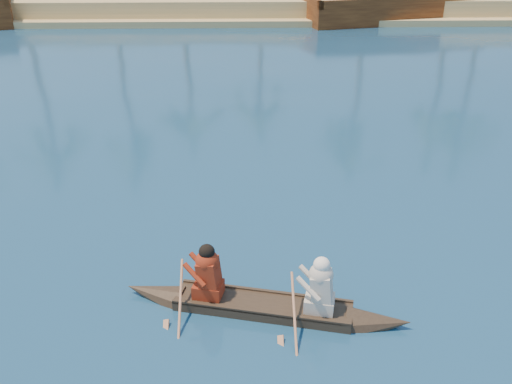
{
  "coord_description": "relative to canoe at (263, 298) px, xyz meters",
  "views": [
    {
      "loc": [
        -6.33,
        -11.6,
        5.9
      ],
      "look_at": [
        -6.06,
        -1.77,
        1.09
      ],
      "focal_mm": 40.0,
      "sensor_mm": 36.0,
      "label": 1
    }
  ],
  "objects": [
    {
      "name": "barge_mid",
      "position": [
        9.04,
        28.24,
        0.4
      ],
      "size": [
        11.71,
        6.29,
        1.86
      ],
      "rotation": [
        0.0,
        0.0,
        0.24
      ],
      "color": "brown",
      "rests_on": "ground"
    },
    {
      "name": "canoe",
      "position": [
        0.0,
        0.0,
        0.0
      ],
      "size": [
        4.79,
        1.72,
        1.31
      ],
      "rotation": [
        0.0,
        0.0,
        -0.23
      ],
      "color": "#352A1D",
      "rests_on": "ground"
    }
  ]
}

